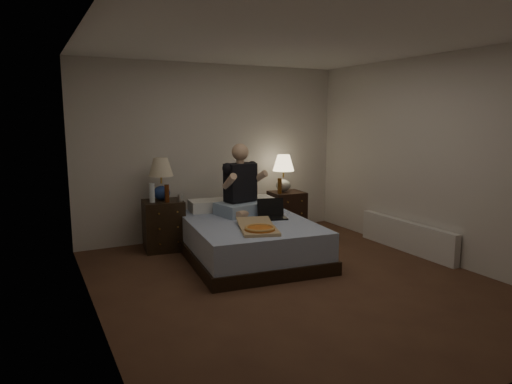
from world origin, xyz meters
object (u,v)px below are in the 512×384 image
lamp_left (161,179)px  laptop (273,209)px  soda_can (180,198)px  radiator (406,236)px  water_bottle (152,193)px  beer_bottle_left (167,193)px  bed (248,239)px  person (243,179)px  nightstand_right (287,212)px  lamp_right (283,173)px  nightstand_left (164,225)px  beer_bottle_right (280,186)px  pizza_box (260,229)px

lamp_left → laptop: 1.54m
soda_can → radiator: size_ratio=0.06×
radiator → lamp_left: bearing=150.6°
soda_can → water_bottle: bearing=162.4°
lamp_left → soda_can: size_ratio=5.60×
soda_can → beer_bottle_left: beer_bottle_left is taller
bed → person: 0.80m
radiator → nightstand_right: bearing=120.1°
lamp_left → lamp_right: (1.87, 0.01, -0.03)m
lamp_right → soda_can: 1.72m
nightstand_left → laptop: laptop is taller
nightstand_left → water_bottle: bearing=-155.0°
lamp_right → water_bottle: lamp_right is taller
beer_bottle_left → beer_bottle_right: beer_bottle_left is taller
nightstand_right → person: bearing=-148.5°
lamp_left → bed: bearing=-47.3°
laptop → person: bearing=132.4°
water_bottle → beer_bottle_left: size_ratio=1.09×
lamp_right → soda_can: size_ratio=5.60×
water_bottle → person: person is taller
lamp_right → lamp_left: bearing=-179.8°
water_bottle → soda_can: 0.36m
pizza_box → beer_bottle_right: bearing=70.4°
pizza_box → laptop: bearing=67.0°
bed → beer_bottle_right: 1.30m
pizza_box → water_bottle: bearing=138.7°
beer_bottle_left → beer_bottle_right: bearing=2.3°
nightstand_left → lamp_right: size_ratio=1.18×
nightstand_left → water_bottle: (-0.15, -0.05, 0.46)m
nightstand_right → bed: bearing=-136.9°
soda_can → laptop: size_ratio=0.29×
water_bottle → person: 1.18m
person → laptop: 0.59m
nightstand_left → radiator: bearing=-22.0°
laptop → radiator: laptop is taller
lamp_left → beer_bottle_left: 0.25m
person → radiator: bearing=-40.2°
person → soda_can: bearing=146.0°
bed → lamp_left: size_ratio=3.43×
nightstand_right → laptop: size_ratio=1.85×
nightstand_right → person: size_ratio=0.68×
bed → lamp_left: lamp_left is taller
bed → beer_bottle_right: size_ratio=8.35×
lamp_left → pizza_box: 1.71m
soda_can → beer_bottle_right: 1.56m
soda_can → radiator: 3.01m
person → pizza_box: (-0.25, -0.97, -0.43)m
lamp_right → beer_bottle_right: 0.25m
beer_bottle_right → soda_can: bearing=-176.1°
bed → person: size_ratio=2.06×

